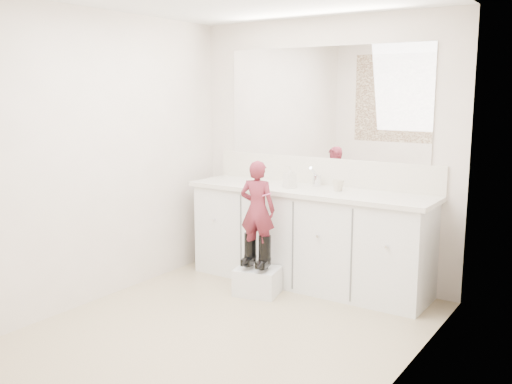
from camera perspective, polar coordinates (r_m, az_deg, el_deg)
The scene contains 18 objects.
floor at distance 4.36m, azimuth -2.79°, elevation -13.56°, with size 3.00×3.00×0.00m, color #907B5E.
wall_back at distance 5.30m, azimuth 6.78°, elevation 4.08°, with size 2.60×2.60×0.00m, color beige.
wall_front at distance 2.98m, azimuth -20.37°, elevation -1.10°, with size 2.60×2.60×0.00m, color beige.
wall_left at distance 4.91m, azimuth -15.24°, elevation 3.33°, with size 3.00×3.00×0.00m, color beige.
wall_right at distance 3.43m, azimuth 14.81°, elevation 0.58°, with size 3.00×3.00×0.00m, color beige.
vanity_cabinet at distance 5.20m, azimuth 5.23°, elevation -4.69°, with size 2.20×0.55×0.85m, color silver.
countertop at distance 5.09m, azimuth 5.22°, elevation 0.12°, with size 2.28×0.58×0.04m, color beige.
backsplash at distance 5.31m, azimuth 6.66°, elevation 2.08°, with size 2.28×0.03×0.25m, color beige.
mirror at distance 5.27m, azimuth 6.82°, elevation 8.84°, with size 2.00×0.02×1.00m, color white.
dot_panel at distance 2.94m, azimuth -20.74°, elevation 7.58°, with size 2.00×0.01×1.20m, color #472819.
faucet at distance 5.23m, azimuth 6.10°, elevation 1.13°, with size 0.08×0.08×0.10m, color silver.
cup at distance 5.00m, azimuth 8.20°, elevation 0.66°, with size 0.10×0.10×0.10m, color beige.
soap_bottle at distance 5.11m, azimuth 3.39°, elevation 1.55°, with size 0.09×0.09×0.20m, color beige.
step_stool at distance 5.02m, azimuth 0.15°, elevation -8.90°, with size 0.36×0.30×0.23m, color silver.
boot_left at distance 4.98m, azimuth -0.58°, elevation -5.83°, with size 0.11×0.20×0.30m, color black, non-canonical shape.
boot_right at distance 4.90m, azimuth 0.88°, elevation -6.09°, with size 0.11×0.20×0.30m, color black, non-canonical shape.
toddler at distance 4.85m, azimuth 0.15°, elevation -1.76°, with size 0.31×0.20×0.84m, color #A03140.
toothbrush at distance 4.77m, azimuth 0.76°, elevation -0.36°, with size 0.01×0.01×0.14m, color #F15D98.
Camera 1 is at (2.38, -3.21, 1.74)m, focal length 40.00 mm.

